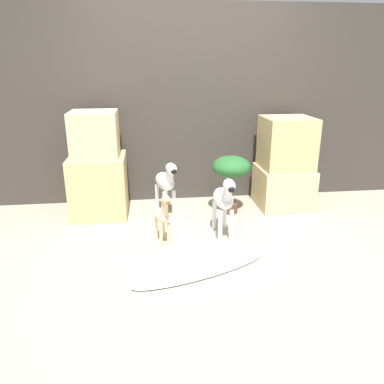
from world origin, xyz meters
The scene contains 9 objects.
ground_plane centered at (0.00, 0.00, 0.00)m, with size 14.00×14.00×0.00m, color #9E937F.
wall_back centered at (0.00, 1.42, 1.10)m, with size 6.40×0.08×2.20m.
rock_pillar_left centered at (-1.03, 0.98, 0.50)m, with size 0.58×0.57×1.11m.
rock_pillar_right centered at (1.03, 0.98, 0.49)m, with size 0.58×0.57×1.02m.
zebra_right centered at (0.19, 0.26, 0.38)m, with size 0.18×0.52×0.62m.
zebra_left centered at (-0.31, 0.87, 0.38)m, with size 0.27×0.52×0.62m.
giraffe_figurine centered at (-0.39, 0.17, 0.28)m, with size 0.17×0.36×0.51m.
potted_palm_front centered at (0.39, 0.86, 0.48)m, with size 0.41×0.41×0.64m.
surfboard centered at (-0.12, -0.34, 0.02)m, with size 1.21×0.69×0.08m.
Camera 1 is at (-0.50, -2.93, 1.56)m, focal length 35.00 mm.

